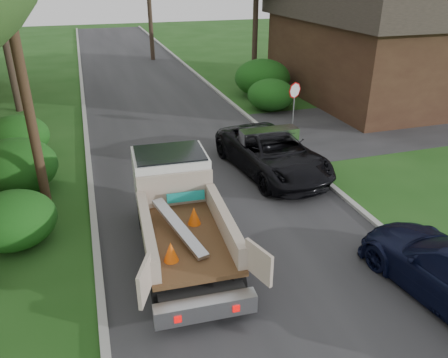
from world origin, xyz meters
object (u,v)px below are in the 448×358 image
at_px(utility_pole, 16,44).
at_px(flatbed_truck, 177,200).
at_px(stop_sign, 294,97).
at_px(house_right, 379,43).
at_px(black_pickup, 272,153).

distance_m(utility_pole, flatbed_truck, 6.22).
bearing_deg(utility_pole, stop_sign, 20.62).
bearing_deg(flatbed_truck, house_right, 42.11).
bearing_deg(house_right, flatbed_truck, -140.76).
bearing_deg(flatbed_truck, utility_pole, 143.26).
height_order(utility_pole, house_right, utility_pole).
xyz_separation_m(house_right, flatbed_truck, (-14.79, -12.08, -1.94)).
bearing_deg(black_pickup, utility_pole, 175.86).
height_order(utility_pole, black_pickup, utility_pole).
bearing_deg(utility_pole, flatbed_truck, -39.61).
height_order(flatbed_truck, black_pickup, flatbed_truck).
xyz_separation_m(stop_sign, house_right, (7.80, 5.00, 1.38)).
distance_m(stop_sign, utility_pole, 11.91).
height_order(house_right, flatbed_truck, house_right).
bearing_deg(stop_sign, utility_pole, -159.38).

